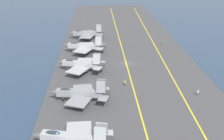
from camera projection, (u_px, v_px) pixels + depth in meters
ground_plane at (126, 64)px, 93.81m from camera, size 2000.00×2000.00×0.00m
carrier_deck at (126, 64)px, 93.73m from camera, size 224.16×46.66×0.40m
deck_stripe_foul_line at (164, 63)px, 94.32m from camera, size 201.67×6.24×0.01m
deck_stripe_centerline at (126, 63)px, 93.65m from camera, size 201.74×0.36×0.01m
parked_jet_nearest at (73, 139)px, 51.67m from camera, size 13.89×15.61×6.04m
parked_jet_second at (81, 93)px, 68.49m from camera, size 12.51×15.20×6.18m
parked_jet_third at (81, 64)px, 85.95m from camera, size 13.86×15.20×6.36m
parked_jet_fourth at (85, 46)px, 102.19m from camera, size 12.91×15.83×6.62m
parked_jet_fifth at (87, 33)px, 119.64m from camera, size 13.44×15.08×6.24m
crew_white_vest at (198, 92)px, 72.27m from camera, size 0.40×0.46×1.64m
crew_yellow_vest at (125, 83)px, 77.59m from camera, size 0.46×0.44×1.72m
crew_green_vest at (162, 43)px, 111.80m from camera, size 0.46×0.44×1.67m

